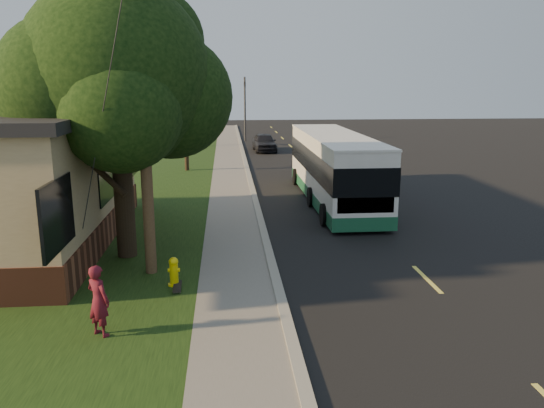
# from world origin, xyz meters

# --- Properties ---
(ground) EXTENTS (120.00, 120.00, 0.00)m
(ground) POSITION_xyz_m (0.00, 0.00, 0.00)
(ground) COLOR black
(ground) RESTS_ON ground
(road) EXTENTS (8.00, 80.00, 0.01)m
(road) POSITION_xyz_m (4.00, 10.00, 0.01)
(road) COLOR black
(road) RESTS_ON ground
(curb) EXTENTS (0.25, 80.00, 0.12)m
(curb) POSITION_xyz_m (0.00, 10.00, 0.06)
(curb) COLOR gray
(curb) RESTS_ON ground
(sidewalk) EXTENTS (2.00, 80.00, 0.08)m
(sidewalk) POSITION_xyz_m (-1.00, 10.00, 0.04)
(sidewalk) COLOR slate
(sidewalk) RESTS_ON ground
(grass_verge) EXTENTS (5.00, 80.00, 0.07)m
(grass_verge) POSITION_xyz_m (-4.50, 10.00, 0.04)
(grass_verge) COLOR black
(grass_verge) RESTS_ON ground
(fire_hydrant) EXTENTS (0.32, 0.32, 0.74)m
(fire_hydrant) POSITION_xyz_m (-2.60, 0.00, 0.43)
(fire_hydrant) COLOR yellow
(fire_hydrant) RESTS_ON grass_verge
(utility_pole) EXTENTS (2.86, 3.21, 9.07)m
(utility_pole) POSITION_xyz_m (-3.31, 0.99, 4.63)
(utility_pole) COLOR #473321
(utility_pole) RESTS_ON ground
(leafy_tree) EXTENTS (6.30, 6.00, 7.80)m
(leafy_tree) POSITION_xyz_m (-4.17, 2.65, 5.17)
(leafy_tree) COLOR black
(leafy_tree) RESTS_ON grass_verge
(bare_tree_near) EXTENTS (1.38, 1.21, 4.31)m
(bare_tree_near) POSITION_xyz_m (-3.50, 18.00, 2.15)
(bare_tree_near) COLOR black
(bare_tree_near) RESTS_ON grass_verge
(bare_tree_far) EXTENTS (1.38, 1.21, 4.03)m
(bare_tree_far) POSITION_xyz_m (-3.00, 30.00, 2.00)
(bare_tree_far) COLOR black
(bare_tree_far) RESTS_ON grass_verge
(traffic_signal) EXTENTS (0.18, 0.22, 5.50)m
(traffic_signal) POSITION_xyz_m (0.50, 34.00, 3.16)
(traffic_signal) COLOR #2D2D30
(traffic_signal) RESTS_ON ground
(transit_bus) EXTENTS (2.48, 10.78, 2.92)m
(transit_bus) POSITION_xyz_m (3.39, 9.43, 1.56)
(transit_bus) COLOR silver
(transit_bus) RESTS_ON ground
(skateboarder) EXTENTS (0.65, 0.61, 1.49)m
(skateboarder) POSITION_xyz_m (-3.84, -2.61, 0.82)
(skateboarder) COLOR #52101E
(skateboarder) RESTS_ON grass_verge
(skateboard_main) EXTENTS (0.23, 0.81, 0.07)m
(skateboard_main) POSITION_xyz_m (-2.50, -0.26, 0.13)
(skateboard_main) COLOR black
(skateboard_main) RESTS_ON grass_verge
(distant_car) EXTENTS (1.75, 4.01, 1.35)m
(distant_car) POSITION_xyz_m (1.66, 26.77, 0.67)
(distant_car) COLOR black
(distant_car) RESTS_ON ground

